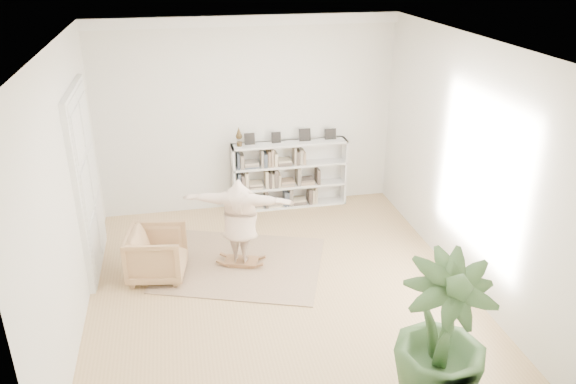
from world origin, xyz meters
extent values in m
plane|color=tan|center=(0.00, 0.00, 0.00)|extent=(6.00, 6.00, 0.00)
plane|color=silver|center=(0.00, 3.00, 1.80)|extent=(5.50, 0.00, 5.50)
plane|color=silver|center=(0.00, -3.00, 1.80)|extent=(5.50, 0.00, 5.50)
plane|color=silver|center=(-2.75, 0.00, 1.80)|extent=(0.00, 6.00, 6.00)
plane|color=silver|center=(2.75, 0.00, 1.80)|extent=(0.00, 6.00, 6.00)
plane|color=white|center=(0.00, 0.00, 3.60)|extent=(6.00, 6.00, 0.00)
cube|color=white|center=(0.00, 2.94, 3.51)|extent=(5.50, 0.12, 0.18)
cube|color=white|center=(-2.71, 1.30, 1.40)|extent=(0.08, 1.78, 2.92)
cube|color=silver|center=(-2.69, 0.90, 1.40)|extent=(0.06, 0.78, 2.80)
cube|color=silver|center=(-2.69, 1.70, 1.40)|extent=(0.06, 0.78, 2.80)
cube|color=silver|center=(-0.33, 2.81, 0.65)|extent=(0.04, 0.35, 1.30)
cube|color=silver|center=(1.83, 2.81, 0.65)|extent=(0.04, 0.35, 1.30)
cube|color=silver|center=(0.75, 2.96, 0.65)|extent=(2.20, 0.04, 1.30)
cube|color=silver|center=(0.75, 2.81, 0.02)|extent=(2.20, 0.35, 0.04)
cube|color=silver|center=(0.75, 2.81, 0.43)|extent=(2.20, 0.35, 0.04)
cube|color=silver|center=(0.75, 2.81, 0.86)|extent=(2.20, 0.35, 0.04)
cube|color=silver|center=(0.75, 2.81, 1.28)|extent=(2.20, 0.35, 0.04)
cube|color=black|center=(0.00, 2.85, 1.42)|extent=(0.18, 0.07, 0.24)
cube|color=black|center=(0.50, 2.85, 1.42)|extent=(0.18, 0.07, 0.24)
cube|color=black|center=(1.05, 2.85, 1.42)|extent=(0.18, 0.07, 0.24)
cube|color=black|center=(1.55, 2.85, 1.42)|extent=(0.18, 0.07, 0.24)
imported|color=tan|center=(-1.75, 0.72, 0.39)|extent=(0.98, 0.96, 0.78)
cube|color=tan|center=(-0.46, 0.78, 0.01)|extent=(3.02, 2.72, 0.02)
cube|color=brown|center=(-0.46, 0.78, 0.08)|extent=(0.60, 0.47, 0.03)
cube|color=brown|center=(-0.46, 0.78, 0.04)|extent=(0.35, 0.17, 0.04)
cube|color=brown|center=(-0.46, 0.78, 0.04)|extent=(0.35, 0.17, 0.04)
cube|color=brown|center=(-0.46, 0.78, 0.08)|extent=(0.21, 0.12, 0.11)
cube|color=brown|center=(-0.46, 0.78, 0.08)|extent=(0.21, 0.12, 0.11)
imported|color=beige|center=(-0.46, 0.78, 0.83)|extent=(1.78, 1.02, 1.40)
imported|color=#2F4D26|center=(1.29, -2.55, 0.90)|extent=(1.07, 1.07, 1.80)
camera|label=1|loc=(-1.29, -6.95, 4.73)|focal=35.00mm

